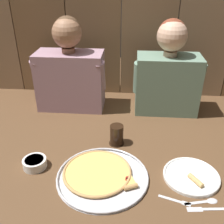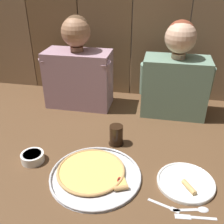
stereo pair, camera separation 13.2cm
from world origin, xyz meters
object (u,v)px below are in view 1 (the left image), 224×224
pizza_tray (100,175)px  drinking_glass (117,135)px  dipping_bowl (35,163)px  diner_left (70,70)px  diner_right (168,73)px  dinner_plate (191,176)px

pizza_tray → drinking_glass: 0.27m
pizza_tray → dipping_bowl: 0.32m
pizza_tray → diner_left: 0.75m
diner_left → drinking_glass: bearing=-51.4°
drinking_glass → diner_left: bearing=128.6°
pizza_tray → drinking_glass: size_ratio=3.77×
diner_left → diner_right: diner_left is taller
drinking_glass → diner_right: (0.29, 0.40, 0.20)m
drinking_glass → diner_left: diner_left is taller
dinner_plate → diner_right: 0.69m
dinner_plate → diner_left: size_ratio=0.43×
diner_left → diner_right: 0.61m
dipping_bowl → diner_right: bearing=43.5°
dinner_plate → diner_left: diner_left is taller
dipping_bowl → diner_right: 0.93m
diner_right → dipping_bowl: bearing=-136.5°
diner_left → pizza_tray: bearing=-68.0°
dipping_bowl → dinner_plate: bearing=-1.2°
dinner_plate → diner_right: diner_right is taller
dinner_plate → drinking_glass: 0.42m
dipping_bowl → diner_left: bearing=85.9°
pizza_tray → diner_left: size_ratio=0.71×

